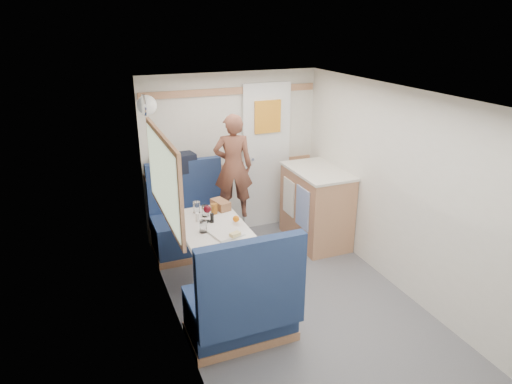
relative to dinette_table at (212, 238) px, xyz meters
name	(u,v)px	position (x,y,z in m)	size (l,w,h in m)	color
floor	(317,330)	(0.65, -1.00, -0.57)	(4.50, 4.50, 0.00)	#515156
ceiling	(330,104)	(0.65, -1.00, 1.43)	(4.50, 4.50, 0.00)	silver
wall_back	(232,155)	(0.65, 1.25, 0.43)	(2.20, 0.02, 2.00)	silver
wall_left	(190,253)	(-0.45, -1.00, 0.43)	(0.02, 4.50, 2.00)	silver
wall_right	(431,208)	(1.75, -1.00, 0.43)	(0.02, 4.50, 2.00)	silver
oak_trim_low	(233,167)	(0.65, 1.23, 0.28)	(2.15, 0.02, 0.08)	#9B6546
oak_trim_high	(231,91)	(0.65, 1.23, 1.21)	(2.15, 0.02, 0.08)	#9B6546
side_window	(163,177)	(-0.43, 0.00, 0.68)	(0.04, 1.30, 0.72)	#A0AC92
rear_door	(266,154)	(1.10, 1.22, 0.41)	(0.62, 0.12, 1.86)	white
dinette_table	(212,238)	(0.00, 0.00, 0.00)	(0.62, 0.92, 0.72)	white
bench_far	(191,227)	(0.00, 0.86, -0.27)	(0.90, 0.59, 1.05)	navy
bench_near	(243,310)	(0.00, -0.86, -0.27)	(0.90, 0.59, 1.05)	navy
ledge	(183,174)	(0.00, 1.12, 0.31)	(0.90, 0.14, 0.04)	#9B6546
dome_light	(147,105)	(-0.39, 0.85, 1.18)	(0.20, 0.20, 0.20)	white
galley_counter	(316,206)	(1.47, 0.55, -0.10)	(0.57, 0.92, 0.92)	#9B6546
person	(233,167)	(0.47, 0.68, 0.48)	(0.43, 0.28, 1.18)	brown
duffel_bag	(175,164)	(-0.08, 1.12, 0.44)	(0.45, 0.22, 0.22)	black
tray	(224,231)	(0.05, -0.23, 0.16)	(0.26, 0.34, 0.02)	white
orange_fruit	(236,219)	(0.22, -0.09, 0.20)	(0.06, 0.06, 0.06)	orange
cheese_block	(235,234)	(0.12, -0.37, 0.19)	(0.10, 0.06, 0.03)	#F1E98B
wine_glass	(207,210)	(-0.02, 0.06, 0.28)	(0.08, 0.08, 0.17)	white
tumbler_left	(203,227)	(-0.12, -0.15, 0.21)	(0.07, 0.07, 0.12)	white
tumbler_mid	(197,207)	(-0.06, 0.31, 0.21)	(0.07, 0.07, 0.12)	silver
tumbler_right	(205,211)	(0.00, 0.19, 0.21)	(0.07, 0.07, 0.12)	white
beer_glass	(214,209)	(0.10, 0.22, 0.21)	(0.07, 0.07, 0.11)	#925115
pepper_grinder	(212,218)	(0.02, 0.03, 0.20)	(0.04, 0.04, 0.09)	black
salt_grinder	(197,217)	(-0.11, 0.10, 0.20)	(0.04, 0.04, 0.09)	white
bread_loaf	(221,205)	(0.20, 0.32, 0.20)	(0.12, 0.22, 0.09)	brown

